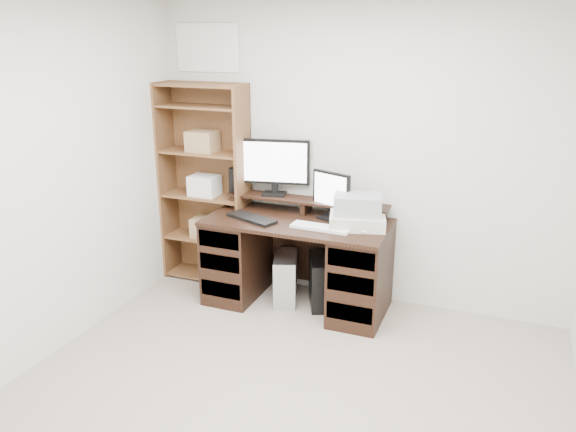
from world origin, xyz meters
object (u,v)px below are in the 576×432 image
Objects in this scene: tower_black at (321,281)px; bookshelf at (206,183)px; monitor_wide at (275,164)px; printer at (357,220)px; desk at (297,261)px; monitor_small at (331,194)px; tower_silver at (285,278)px.

bookshelf is at bearing 149.91° from tower_black.
bookshelf reaches higher than tower_black.
monitor_wide is 1.07m from tower_black.
desk is at bearing 166.21° from printer.
monitor_small is 0.92× the size of printer.
desk is at bearing -51.21° from monitor_wide.
monitor_wide reaches higher than tower_silver.
monitor_small is at bearing -3.56° from bookshelf.
tower_black is (-0.05, -0.07, -0.75)m from monitor_small.
bookshelf is at bearing 148.27° from tower_silver.
tower_silver is at bearing -12.87° from bookshelf.
bookshelf is (-1.15, 0.15, 0.71)m from tower_black.
tower_black is at bearing 154.87° from printer.
desk is at bearing -12.45° from bookshelf.
bookshelf is at bearing 172.45° from monitor_wide.
tower_silver is at bearing 164.12° from printer.
monitor_wide is at bearing -171.43° from monitor_small.
tower_black reaches higher than tower_silver.
bookshelf is at bearing 156.81° from printer.
monitor_small is at bearing 30.20° from desk.
desk is 2.50× the size of monitor_wide.
monitor_small is (0.55, -0.12, -0.17)m from monitor_wide.
desk is 0.85m from monitor_wide.
monitor_wide is (-0.31, 0.26, 0.75)m from desk.
monitor_wide is 0.98m from tower_silver.
monitor_wide is 0.33× the size of bookshelf.
tower_black is 1.36m from bookshelf.
desk is 0.27m from tower_black.
desk is 1.12m from bookshelf.
tower_black is 0.25× the size of bookshelf.
monitor_small is at bearing -23.72° from monitor_wide.
bookshelf is at bearing -162.69° from monitor_small.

